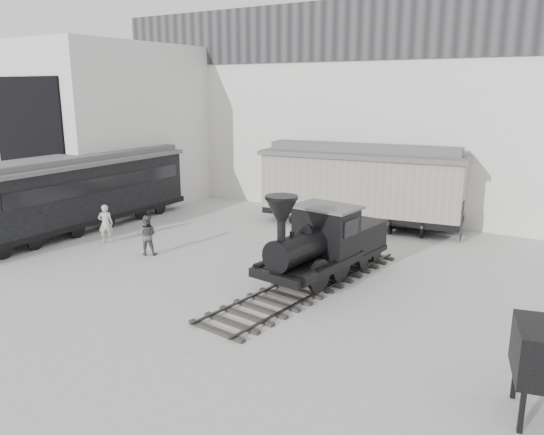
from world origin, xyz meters
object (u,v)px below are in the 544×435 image
Objects in this scene: boxcar at (362,183)px; visitor_b at (147,235)px; visitor_a at (106,224)px; passenger_coach at (84,191)px; locomotive at (320,248)px.

boxcar is 6.15× the size of visitor_b.
visitor_a is 2.83m from visitor_b.
visitor_b is (2.81, -0.33, -0.03)m from visitor_a.
locomotive is at bearing -3.27° from passenger_coach.
visitor_b is at bearing 133.99° from visitor_a.
boxcar is 10.70m from visitor_b.
passenger_coach is 3.14m from visitor_a.
visitor_b is (5.54, -1.52, -1.02)m from passenger_coach.
passenger_coach is (-11.12, -7.52, -0.27)m from boxcar.
passenger_coach is at bearing -153.75° from boxcar.
locomotive is at bearing -85.16° from boxcar.
boxcar is at bearing -153.36° from visitor_b.
visitor_a is at bearing -141.76° from boxcar.
passenger_coach is at bearing -175.47° from locomotive.
visitor_a is (-10.19, -0.66, -0.38)m from locomotive.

